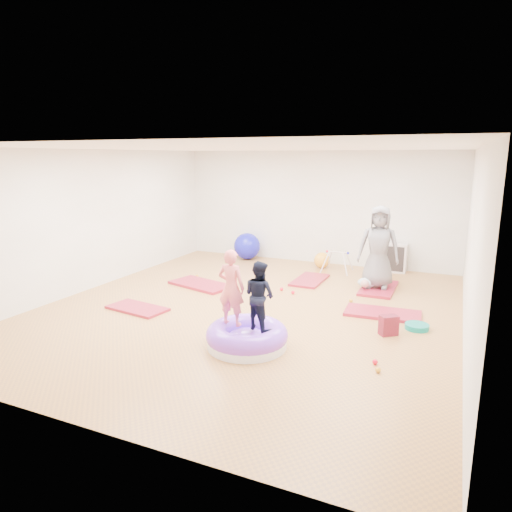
% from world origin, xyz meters
% --- Properties ---
extents(room, '(7.01, 8.01, 2.81)m').
position_xyz_m(room, '(0.00, 0.00, 1.40)').
color(room, '#B9823D').
rests_on(room, ground).
extents(gym_mat_front_left, '(1.15, 0.69, 0.05)m').
position_xyz_m(gym_mat_front_left, '(-1.79, -0.87, 0.02)').
color(gym_mat_front_left, '#A61D42').
rests_on(gym_mat_front_left, ground).
extents(gym_mat_mid_left, '(1.47, 1.00, 0.06)m').
position_xyz_m(gym_mat_mid_left, '(-1.53, 0.91, 0.03)').
color(gym_mat_mid_left, '#A61D42').
rests_on(gym_mat_mid_left, ground).
extents(gym_mat_center_back, '(0.60, 1.17, 0.05)m').
position_xyz_m(gym_mat_center_back, '(0.44, 2.19, 0.02)').
color(gym_mat_center_back, '#A61D42').
rests_on(gym_mat_center_back, ground).
extents(gym_mat_right, '(1.29, 0.70, 0.05)m').
position_xyz_m(gym_mat_right, '(2.24, 0.63, 0.03)').
color(gym_mat_right, '#A61D42').
rests_on(gym_mat_right, ground).
extents(gym_mat_rear_right, '(0.64, 1.28, 0.05)m').
position_xyz_m(gym_mat_rear_right, '(1.92, 2.14, 0.03)').
color(gym_mat_rear_right, '#A61D42').
rests_on(gym_mat_rear_right, ground).
extents(inflatable_cushion, '(1.17, 1.17, 0.37)m').
position_xyz_m(inflatable_cushion, '(0.67, -1.53, 0.14)').
color(inflatable_cushion, white).
rests_on(inflatable_cushion, ground).
extents(child_pink, '(0.41, 0.27, 1.11)m').
position_xyz_m(child_pink, '(0.42, -1.51, 0.89)').
color(child_pink, '#FA7076').
rests_on(child_pink, inflatable_cushion).
extents(child_navy, '(0.58, 0.52, 0.98)m').
position_xyz_m(child_navy, '(0.85, -1.50, 0.83)').
color(child_navy, black).
rests_on(child_navy, inflatable_cushion).
extents(adult_caregiver, '(0.86, 0.60, 1.66)m').
position_xyz_m(adult_caregiver, '(1.88, 2.13, 0.88)').
color(adult_caregiver, slate).
rests_on(adult_caregiver, gym_mat_rear_right).
extents(infant, '(0.35, 0.36, 0.21)m').
position_xyz_m(infant, '(1.70, 1.96, 0.16)').
color(infant, '#ABC5CF').
rests_on(infant, gym_mat_rear_right).
extents(ball_pit_balls, '(4.54, 3.09, 0.07)m').
position_xyz_m(ball_pit_balls, '(0.86, 0.32, 0.04)').
color(ball_pit_balls, gold).
rests_on(ball_pit_balls, ground).
extents(exercise_ball_blue, '(0.69, 0.69, 0.69)m').
position_xyz_m(exercise_ball_blue, '(-1.72, 3.60, 0.35)').
color(exercise_ball_blue, '#1516C4').
rests_on(exercise_ball_blue, ground).
extents(exercise_ball_orange, '(0.39, 0.39, 0.39)m').
position_xyz_m(exercise_ball_orange, '(0.36, 3.45, 0.19)').
color(exercise_ball_orange, '#FFAE2A').
rests_on(exercise_ball_orange, ground).
extents(infant_play_gym, '(0.66, 0.63, 0.51)m').
position_xyz_m(infant_play_gym, '(0.80, 3.14, 0.34)').
color(infant_play_gym, silver).
rests_on(infant_play_gym, ground).
extents(cube_shelf, '(0.67, 0.33, 0.67)m').
position_xyz_m(cube_shelf, '(1.94, 3.79, 0.34)').
color(cube_shelf, silver).
rests_on(cube_shelf, ground).
extents(balance_disc, '(0.37, 0.37, 0.08)m').
position_xyz_m(balance_disc, '(2.84, 0.16, 0.04)').
color(balance_disc, '#067971').
rests_on(balance_disc, ground).
extents(backpack, '(0.31, 0.29, 0.31)m').
position_xyz_m(backpack, '(2.46, -0.26, 0.15)').
color(backpack, '#A90E2F').
rests_on(backpack, ground).
extents(yellow_toy, '(0.19, 0.19, 0.03)m').
position_xyz_m(yellow_toy, '(-1.37, -1.08, 0.01)').
color(yellow_toy, gold).
rests_on(yellow_toy, ground).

